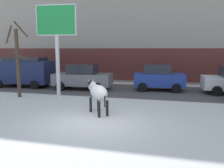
{
  "coord_description": "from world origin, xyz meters",
  "views": [
    {
      "loc": [
        3.0,
        -8.63,
        2.93
      ],
      "look_at": [
        -0.11,
        3.35,
        1.1
      ],
      "focal_mm": 37.88,
      "sensor_mm": 36.0,
      "label": 1
    }
  ],
  "objects_px": {
    "billboard": "(56,26)",
    "car_navy_van": "(23,71)",
    "bare_tree_left_lot": "(17,59)",
    "car_grey_sedan": "(83,77)",
    "cow_holstein": "(98,92)",
    "car_blue_hatchback": "(159,77)",
    "pedestrian_near_billboard": "(160,74)"
  },
  "relations": [
    {
      "from": "billboard",
      "to": "bare_tree_left_lot",
      "type": "height_order",
      "value": "billboard"
    },
    {
      "from": "car_navy_van",
      "to": "pedestrian_near_billboard",
      "type": "distance_m",
      "value": 10.98
    },
    {
      "from": "billboard",
      "to": "car_blue_hatchback",
      "type": "xyz_separation_m",
      "value": [
        5.95,
        3.78,
        -3.39
      ]
    },
    {
      "from": "car_grey_sedan",
      "to": "car_blue_hatchback",
      "type": "distance_m",
      "value": 5.53
    },
    {
      "from": "cow_holstein",
      "to": "car_grey_sedan",
      "type": "xyz_separation_m",
      "value": [
        -3.15,
        6.02,
        -0.09
      ]
    },
    {
      "from": "pedestrian_near_billboard",
      "to": "bare_tree_left_lot",
      "type": "distance_m",
      "value": 10.99
    },
    {
      "from": "cow_holstein",
      "to": "billboard",
      "type": "distance_m",
      "value": 5.89
    },
    {
      "from": "car_navy_van",
      "to": "bare_tree_left_lot",
      "type": "bearing_deg",
      "value": -58.38
    },
    {
      "from": "billboard",
      "to": "car_blue_hatchback",
      "type": "relative_size",
      "value": 1.55
    },
    {
      "from": "bare_tree_left_lot",
      "to": "pedestrian_near_billboard",
      "type": "bearing_deg",
      "value": 42.09
    },
    {
      "from": "cow_holstein",
      "to": "car_blue_hatchback",
      "type": "distance_m",
      "value": 7.37
    },
    {
      "from": "car_blue_hatchback",
      "to": "pedestrian_near_billboard",
      "type": "height_order",
      "value": "car_blue_hatchback"
    },
    {
      "from": "billboard",
      "to": "bare_tree_left_lot",
      "type": "distance_m",
      "value": 3.1
    },
    {
      "from": "car_blue_hatchback",
      "to": "cow_holstein",
      "type": "bearing_deg",
      "value": -108.14
    },
    {
      "from": "pedestrian_near_billboard",
      "to": "car_navy_van",
      "type": "bearing_deg",
      "value": -160.81
    },
    {
      "from": "billboard",
      "to": "car_grey_sedan",
      "type": "bearing_deg",
      "value": 79.82
    },
    {
      "from": "cow_holstein",
      "to": "car_blue_hatchback",
      "type": "height_order",
      "value": "car_blue_hatchback"
    },
    {
      "from": "cow_holstein",
      "to": "car_navy_van",
      "type": "height_order",
      "value": "car_navy_van"
    },
    {
      "from": "car_navy_van",
      "to": "bare_tree_left_lot",
      "type": "distance_m",
      "value": 4.48
    },
    {
      "from": "pedestrian_near_billboard",
      "to": "bare_tree_left_lot",
      "type": "xyz_separation_m",
      "value": [
        -8.09,
        -7.3,
        1.46
      ]
    },
    {
      "from": "bare_tree_left_lot",
      "to": "car_grey_sedan",
      "type": "bearing_deg",
      "value": 53.01
    },
    {
      "from": "bare_tree_left_lot",
      "to": "cow_holstein",
      "type": "bearing_deg",
      "value": -21.98
    },
    {
      "from": "billboard",
      "to": "car_grey_sedan",
      "type": "height_order",
      "value": "billboard"
    },
    {
      "from": "billboard",
      "to": "bare_tree_left_lot",
      "type": "bearing_deg",
      "value": -159.36
    },
    {
      "from": "cow_holstein",
      "to": "car_navy_van",
      "type": "distance_m",
      "value": 10.19
    },
    {
      "from": "billboard",
      "to": "car_navy_van",
      "type": "bearing_deg",
      "value": 147.71
    },
    {
      "from": "car_navy_van",
      "to": "bare_tree_left_lot",
      "type": "height_order",
      "value": "bare_tree_left_lot"
    },
    {
      "from": "billboard",
      "to": "car_navy_van",
      "type": "height_order",
      "value": "billboard"
    },
    {
      "from": "billboard",
      "to": "car_navy_van",
      "type": "xyz_separation_m",
      "value": [
        -4.52,
        2.85,
        -3.07
      ]
    },
    {
      "from": "cow_holstein",
      "to": "bare_tree_left_lot",
      "type": "relative_size",
      "value": 0.38
    },
    {
      "from": "billboard",
      "to": "pedestrian_near_billboard",
      "type": "xyz_separation_m",
      "value": [
        5.85,
        6.46,
        -3.43
      ]
    },
    {
      "from": "car_navy_van",
      "to": "pedestrian_near_billboard",
      "type": "relative_size",
      "value": 2.72
    }
  ]
}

